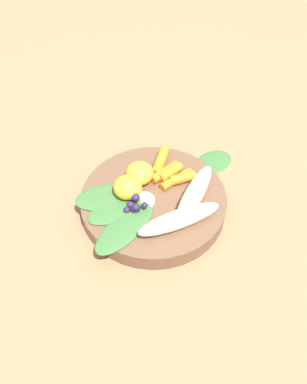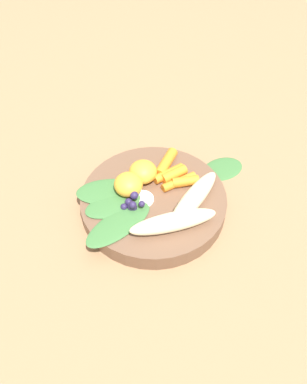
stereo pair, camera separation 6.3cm
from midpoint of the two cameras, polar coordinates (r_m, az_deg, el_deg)
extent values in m
plane|color=#99704C|center=(0.67, 2.72, -2.54)|extent=(2.40, 2.40, 0.00)
cylinder|color=brown|center=(0.65, 2.77, -1.66)|extent=(0.25, 0.25, 0.03)
ellipsoid|color=beige|center=(0.62, 9.01, -1.12)|extent=(0.10, 0.14, 0.03)
ellipsoid|color=beige|center=(0.59, 5.86, -4.80)|extent=(0.05, 0.14, 0.03)
ellipsoid|color=#F4A833|center=(0.63, -0.98, 1.01)|extent=(0.05, 0.05, 0.04)
ellipsoid|color=#F4A833|center=(0.65, 1.11, 2.94)|extent=(0.05, 0.05, 0.04)
cylinder|color=orange|center=(0.66, 7.64, 1.44)|extent=(0.03, 0.05, 0.02)
cylinder|color=orange|center=(0.66, 6.65, 1.40)|extent=(0.02, 0.07, 0.01)
cylinder|color=orange|center=(0.67, 5.85, 2.56)|extent=(0.03, 0.05, 0.02)
cylinder|color=orange|center=(0.67, 5.05, 2.67)|extent=(0.02, 0.06, 0.02)
cylinder|color=orange|center=(0.69, 4.60, 4.34)|extent=(0.06, 0.06, 0.02)
sphere|color=#2D234C|center=(0.62, -0.09, -2.54)|extent=(0.01, 0.01, 0.01)
sphere|color=#2D234C|center=(0.63, -0.65, -0.76)|extent=(0.01, 0.01, 0.01)
sphere|color=#2D234C|center=(0.62, -0.41, -2.60)|extent=(0.01, 0.01, 0.01)
sphere|color=#2D234C|center=(0.62, -0.77, -1.90)|extent=(0.01, 0.01, 0.01)
sphere|color=#2D234C|center=(0.61, -0.20, -2.15)|extent=(0.01, 0.01, 0.01)
sphere|color=#2D234C|center=(0.62, -0.04, -0.64)|extent=(0.01, 0.01, 0.01)
sphere|color=#2D234C|center=(0.62, -1.60, -2.43)|extent=(0.01, 0.01, 0.01)
sphere|color=#2D234C|center=(0.62, -0.40, -2.38)|extent=(0.01, 0.01, 0.01)
sphere|color=#2D234C|center=(0.61, 1.16, -2.00)|extent=(0.01, 0.01, 0.01)
cylinder|color=white|center=(0.63, 1.22, -1.38)|extent=(0.04, 0.04, 0.00)
ellipsoid|color=#3D7038|center=(0.65, -3.99, -0.07)|extent=(0.10, 0.13, 0.01)
ellipsoid|color=#3D7038|center=(0.63, -3.25, -2.07)|extent=(0.05, 0.10, 0.01)
ellipsoid|color=#3D7038|center=(0.60, -2.29, -5.04)|extent=(0.09, 0.13, 0.01)
ellipsoid|color=#3D7038|center=(0.75, 12.88, 3.44)|extent=(0.06, 0.09, 0.01)
camera|label=1|loc=(0.03, -87.13, 3.24)|focal=35.10mm
camera|label=2|loc=(0.03, 92.87, -3.24)|focal=35.10mm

